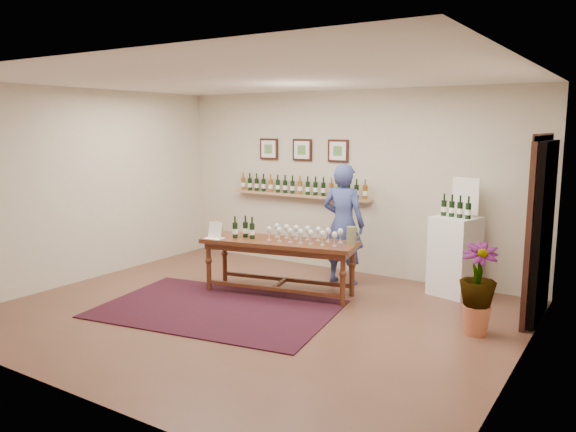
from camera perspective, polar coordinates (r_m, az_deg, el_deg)
The scene contains 14 objects.
ground at distance 6.95m, azimuth -3.61°, elevation -9.89°, with size 6.00×6.00×0.00m, color brown.
room_shell at distance 7.45m, azimuth 18.37°, elevation -0.15°, with size 6.00×6.00×6.00m.
rug at distance 7.15m, azimuth -7.19°, elevation -9.33°, with size 2.86×1.91×0.02m, color #4D110D.
tasting_table at distance 7.58m, azimuth -0.88°, elevation -3.29°, with size 2.19×1.08×0.74m.
table_glasses at distance 7.46m, azimuth 1.63°, elevation -1.84°, with size 1.43×0.33×0.20m, color silver, non-canonical shape.
table_bottles at distance 7.71m, azimuth -4.44°, elevation -1.09°, with size 0.29×0.16×0.31m, color black, non-canonical shape.
pitcher_left at distance 7.93m, azimuth -7.17°, elevation -1.25°, with size 0.13×0.13×0.20m, color #696F45, non-canonical shape.
pitcher_right at distance 7.33m, azimuth 6.46°, elevation -1.97°, with size 0.15×0.15×0.23m, color #696F45, non-canonical shape.
menu_card at distance 7.73m, azimuth -7.41°, elevation -1.43°, with size 0.24×0.18×0.22m, color white.
display_pedestal at distance 7.89m, azimuth 16.58°, elevation -3.91°, with size 0.53×0.53×1.07m, color white.
pedestal_bottles at distance 7.72m, azimuth 16.69°, elevation 0.93°, with size 0.29×0.08×0.29m, color black, non-canonical shape.
info_sign at distance 7.85m, azimuth 17.59°, elevation 1.95°, with size 0.40×0.02×0.54m, color white.
potted_plant at distance 6.48m, azimuth 18.70°, elevation -7.03°, with size 0.58×0.58×0.88m.
person at distance 8.08m, azimuth 5.64°, elevation -0.81°, with size 0.64×0.42×1.74m, color navy.
Camera 1 is at (3.90, -5.29, 2.27)m, focal length 35.00 mm.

